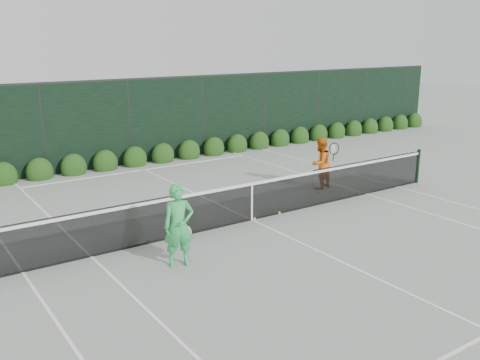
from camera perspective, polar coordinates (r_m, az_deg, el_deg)
ground at (r=13.42m, az=1.25°, el=-4.31°), size 80.00×80.00×0.00m
tennis_net at (r=13.24m, az=1.18°, el=-2.16°), size 12.90×0.10×1.07m
player_woman at (r=10.64m, az=-6.55°, el=-4.88°), size 0.70×0.55×1.67m
player_man at (r=16.22m, az=8.56°, el=1.77°), size 0.92×0.73×1.55m
court_lines at (r=13.42m, az=1.25°, el=-4.29°), size 11.03×23.83×0.01m
windscreen_fence at (r=10.98m, az=9.55°, el=-0.63°), size 32.00×21.07×3.06m
hedge_row at (r=19.40m, az=-11.13°, el=2.18°), size 31.66×0.65×0.94m
tennis_balls at (r=13.82m, az=2.08°, el=-3.59°), size 5.80×0.89×0.07m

